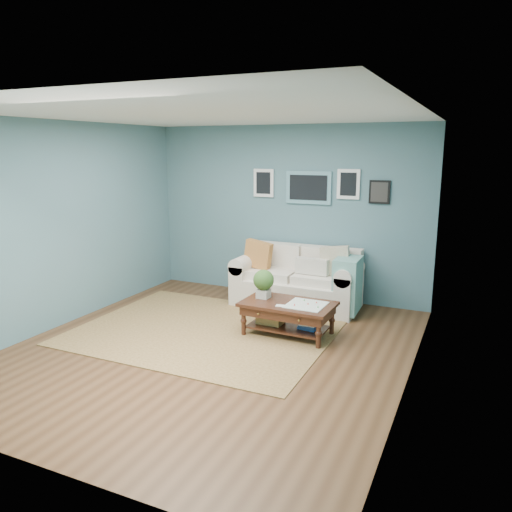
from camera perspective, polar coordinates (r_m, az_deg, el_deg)
The scene contains 4 objects.
room_shell at distance 5.73m, azimuth -5.03°, elevation 2.33°, with size 5.00×5.02×2.70m.
area_rug at distance 6.64m, azimuth -5.79°, elevation -8.42°, with size 3.22×2.58×0.01m, color brown.
loveseat at distance 7.53m, azimuth 5.31°, elevation -2.77°, with size 1.91×0.87×0.98m.
coffee_table at distance 6.38m, azimuth 3.19°, elevation -5.88°, with size 1.17×0.71×0.81m.
Camera 1 is at (2.80, -4.85, 2.34)m, focal length 35.00 mm.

